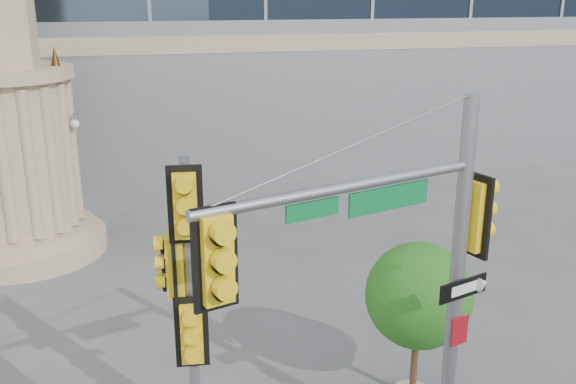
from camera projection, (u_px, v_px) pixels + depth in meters
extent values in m
cylinder|color=tan|center=(25.00, 243.00, 17.83)|extent=(4.40, 4.40, 0.50)
cylinder|color=tan|center=(24.00, 230.00, 17.71)|extent=(3.80, 3.80, 0.30)
cylinder|color=tan|center=(14.00, 154.00, 17.07)|extent=(3.00, 3.00, 4.00)
cylinder|color=tan|center=(3.00, 73.00, 16.43)|extent=(3.50, 3.50, 0.30)
cone|color=#472D14|center=(55.00, 56.00, 16.62)|extent=(0.24, 0.24, 0.50)
cylinder|color=slate|center=(455.00, 294.00, 9.07)|extent=(0.21, 0.21, 5.68)
cylinder|color=slate|center=(345.00, 187.00, 7.51)|extent=(3.84, 1.30, 0.13)
cube|color=#0D7035|center=(389.00, 198.00, 7.90)|extent=(1.19, 0.40, 0.30)
cube|color=yellow|center=(215.00, 258.00, 6.82)|extent=(0.58, 0.41, 1.18)
cube|color=yellow|center=(476.00, 215.00, 8.86)|extent=(0.41, 0.58, 1.18)
cube|color=black|center=(463.00, 288.00, 8.91)|extent=(0.84, 0.28, 0.28)
cube|color=maroon|center=(459.00, 331.00, 9.11)|extent=(0.30, 0.12, 0.44)
cylinder|color=slate|center=(191.00, 304.00, 9.88)|extent=(0.17, 0.17, 4.67)
cube|color=yellow|center=(185.00, 205.00, 9.19)|extent=(0.54, 0.32, 1.17)
cube|color=yellow|center=(175.00, 265.00, 9.66)|extent=(0.32, 0.54, 1.17)
cube|color=yellow|center=(192.00, 332.00, 9.80)|extent=(0.54, 0.32, 1.17)
cube|color=black|center=(202.00, 304.00, 9.78)|extent=(0.58, 0.09, 0.19)
cylinder|color=#382314|center=(415.00, 358.00, 11.25)|extent=(0.12, 0.12, 1.56)
sphere|color=#1C5D15|center=(419.00, 295.00, 10.89)|extent=(1.83, 1.83, 1.83)
sphere|color=#1C5D15|center=(433.00, 301.00, 11.26)|extent=(1.13, 1.13, 1.13)
sphere|color=#1C5D15|center=(407.00, 315.00, 10.68)|extent=(0.96, 0.96, 0.96)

